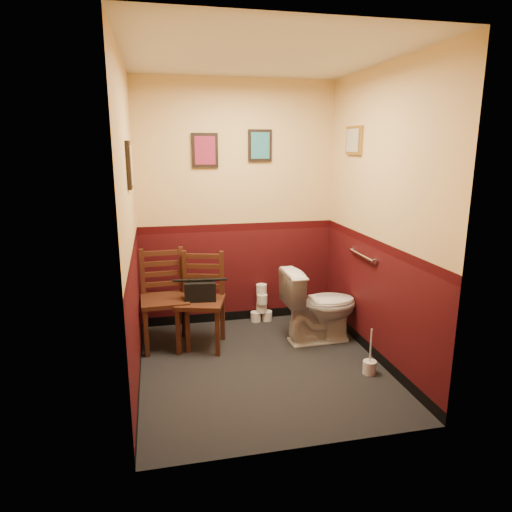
# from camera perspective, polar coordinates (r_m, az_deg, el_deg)

# --- Properties ---
(floor) EXTENTS (2.20, 2.40, 0.00)m
(floor) POSITION_cam_1_polar(r_m,az_deg,el_deg) (4.37, 0.73, -13.63)
(floor) COLOR black
(floor) RESTS_ON ground
(ceiling) EXTENTS (2.20, 2.40, 0.00)m
(ceiling) POSITION_cam_1_polar(r_m,az_deg,el_deg) (3.94, 0.86, 23.85)
(ceiling) COLOR silver
(ceiling) RESTS_ON ground
(wall_back) EXTENTS (2.20, 0.00, 2.70)m
(wall_back) POSITION_cam_1_polar(r_m,az_deg,el_deg) (5.10, -2.32, 6.31)
(wall_back) COLOR #3B0B0E
(wall_back) RESTS_ON ground
(wall_front) EXTENTS (2.20, 0.00, 2.70)m
(wall_front) POSITION_cam_1_polar(r_m,az_deg,el_deg) (2.80, 6.42, 0.08)
(wall_front) COLOR #3B0B0E
(wall_front) RESTS_ON ground
(wall_left) EXTENTS (0.00, 2.40, 2.70)m
(wall_left) POSITION_cam_1_polar(r_m,az_deg,el_deg) (3.84, -15.44, 3.37)
(wall_left) COLOR #3B0B0E
(wall_left) RESTS_ON ground
(wall_right) EXTENTS (0.00, 2.40, 2.70)m
(wall_right) POSITION_cam_1_polar(r_m,az_deg,el_deg) (4.32, 15.19, 4.50)
(wall_right) COLOR #3B0B0E
(wall_right) RESTS_ON ground
(grab_bar) EXTENTS (0.05, 0.56, 0.06)m
(grab_bar) POSITION_cam_1_polar(r_m,az_deg,el_deg) (4.60, 13.12, 0.08)
(grab_bar) COLOR silver
(grab_bar) RESTS_ON wall_right
(framed_print_back_a) EXTENTS (0.28, 0.04, 0.36)m
(framed_print_back_a) POSITION_cam_1_polar(r_m,az_deg,el_deg) (4.99, -6.41, 12.99)
(framed_print_back_a) COLOR black
(framed_print_back_a) RESTS_ON wall_back
(framed_print_back_b) EXTENTS (0.26, 0.04, 0.34)m
(framed_print_back_b) POSITION_cam_1_polar(r_m,az_deg,el_deg) (5.08, 0.50, 13.65)
(framed_print_back_b) COLOR black
(framed_print_back_b) RESTS_ON wall_back
(framed_print_left) EXTENTS (0.04, 0.30, 0.38)m
(framed_print_left) POSITION_cam_1_polar(r_m,az_deg,el_deg) (3.88, -15.54, 10.92)
(framed_print_left) COLOR black
(framed_print_left) RESTS_ON wall_left
(framed_print_right) EXTENTS (0.04, 0.34, 0.28)m
(framed_print_right) POSITION_cam_1_polar(r_m,az_deg,el_deg) (4.80, 12.13, 13.94)
(framed_print_right) COLOR olive
(framed_print_right) RESTS_ON wall_right
(toilet) EXTENTS (0.80, 0.46, 0.77)m
(toilet) POSITION_cam_1_polar(r_m,az_deg,el_deg) (4.80, 7.95, -6.16)
(toilet) COLOR white
(toilet) RESTS_ON floor
(toilet_brush) EXTENTS (0.12, 0.12, 0.43)m
(toilet_brush) POSITION_cam_1_polar(r_m,az_deg,el_deg) (4.34, 14.00, -13.24)
(toilet_brush) COLOR silver
(toilet_brush) RESTS_ON floor
(chair_left) EXTENTS (0.48, 0.48, 0.99)m
(chair_left) POSITION_cam_1_polar(r_m,az_deg,el_deg) (4.72, -11.38, -5.24)
(chair_left) COLOR #442214
(chair_left) RESTS_ON floor
(chair_right) EXTENTS (0.55, 0.55, 0.96)m
(chair_right) POSITION_cam_1_polar(r_m,az_deg,el_deg) (4.64, -6.84, -5.56)
(chair_right) COLOR #442214
(chair_right) RESTS_ON floor
(handbag) EXTENTS (0.32, 0.18, 0.22)m
(handbag) POSITION_cam_1_polar(r_m,az_deg,el_deg) (4.57, -6.98, -4.35)
(handbag) COLOR black
(handbag) RESTS_ON chair_right
(tp_stack) EXTENTS (0.26, 0.16, 0.44)m
(tp_stack) POSITION_cam_1_polar(r_m,az_deg,el_deg) (5.33, 0.70, -6.22)
(tp_stack) COLOR silver
(tp_stack) RESTS_ON floor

